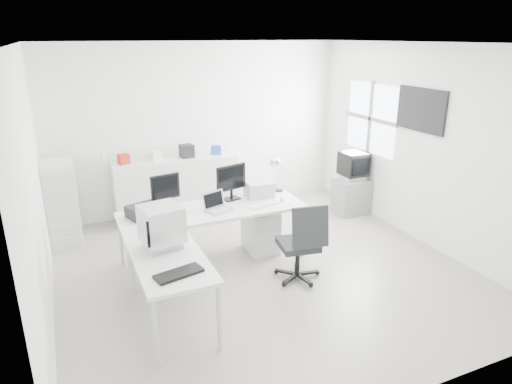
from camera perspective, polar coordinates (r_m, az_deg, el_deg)
name	(u,v)px	position (r m, az deg, el deg)	size (l,w,h in m)	color
floor	(262,269)	(6.02, 0.78, -9.62)	(5.00, 5.00, 0.01)	beige
ceiling	(263,43)	(5.28, 0.92, 18.12)	(5.00, 5.00, 0.01)	white
back_wall	(201,129)	(7.77, -6.95, 7.87)	(5.00, 0.02, 2.80)	white
left_wall	(34,193)	(5.03, -26.02, -0.13)	(0.02, 5.00, 2.80)	white
right_wall	(424,146)	(6.88, 20.21, 5.40)	(0.02, 5.00, 2.80)	white
window	(371,119)	(7.72, 14.14, 8.88)	(0.02, 1.20, 1.10)	white
wall_picture	(421,110)	(6.84, 19.92, 9.65)	(0.04, 0.90, 0.60)	black
main_desk	(214,235)	(6.08, -5.26, -5.43)	(2.40, 0.80, 0.75)	silver
side_desk	(171,289)	(4.94, -10.58, -11.87)	(0.70, 1.40, 0.75)	silver
drawer_pedestal	(261,231)	(6.38, 0.58, -4.84)	(0.40, 0.50, 0.60)	silver
inkjet_printer	(145,211)	(5.81, -13.68, -2.31)	(0.41, 0.32, 0.14)	black
lcd_monitor_small	(166,191)	(5.95, -11.24, 0.07)	(0.38, 0.22, 0.48)	black
lcd_monitor_large	(231,183)	(6.19, -3.12, 1.15)	(0.46, 0.18, 0.48)	black
laptop	(219,203)	(5.82, -4.62, -1.35)	(0.34, 0.35, 0.23)	#B7B7BA
white_keyboard	(264,205)	(6.02, 0.95, -1.63)	(0.41, 0.13, 0.02)	silver
white_mouse	(282,199)	(6.18, 3.28, -0.92)	(0.05, 0.05, 0.05)	silver
laser_printer	(259,189)	(6.35, 0.38, 0.38)	(0.36, 0.31, 0.21)	#B5B5B5
desk_lamp	(279,176)	(6.52, 2.90, 2.04)	(0.15, 0.15, 0.46)	silver
crt_monitor	(161,225)	(4.87, -11.73, -4.04)	(0.45, 0.45, 0.51)	#B7B7BA
black_keyboard	(179,273)	(4.40, -9.63, -10.01)	(0.46, 0.18, 0.03)	black
office_chair	(298,241)	(5.61, 5.29, -6.07)	(0.59, 0.59, 1.02)	#292D2F
tv_cabinet	(351,196)	(7.90, 11.82, -0.48)	(0.55, 0.45, 0.60)	slate
crt_tv	(353,166)	(7.75, 12.08, 3.18)	(0.50, 0.48, 0.45)	black
sideboard	(177,188)	(7.62, -9.88, 0.50)	(2.01, 0.50, 1.00)	silver
clutter_box_a	(124,159)	(7.32, -16.22, 3.98)	(0.15, 0.14, 0.15)	#A52417
clutter_box_b	(156,156)	(7.39, -12.39, 4.47)	(0.16, 0.14, 0.16)	silver
clutter_box_c	(187,151)	(7.50, -8.66, 5.09)	(0.21, 0.19, 0.21)	black
clutter_box_d	(216,150)	(7.64, -5.02, 5.26)	(0.14, 0.13, 0.14)	#1743A1
clutter_bottle	(103,158)	(7.32, -18.61, 4.01)	(0.07, 0.07, 0.22)	silver
filing_cabinet	(62,204)	(7.04, -23.10, -1.36)	(0.43, 0.51, 1.23)	silver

